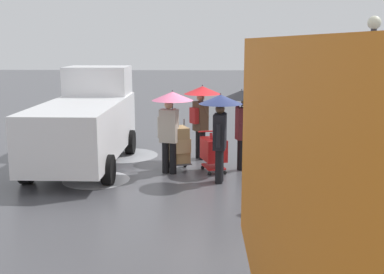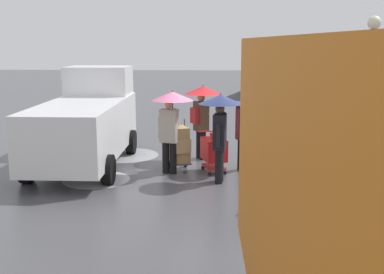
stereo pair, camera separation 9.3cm
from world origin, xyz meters
The scene contains 11 objects.
ground_plane centered at (0.00, 0.00, 0.00)m, with size 90.00×90.00×0.00m, color #4C4C51.
slush_patch_near_cluster centered at (2.88, 0.73, 0.00)m, with size 1.64×1.64×0.01m, color silver.
slush_patch_mid_street centered at (2.63, -1.89, 0.00)m, with size 1.96×1.96×0.01m, color #999BA0.
cargo_van_parked_right centered at (3.48, -0.78, 1.18)m, with size 2.21×5.34×2.60m.
shopping_cart_vendor centered at (0.00, -0.12, 0.57)m, with size 0.77×0.94×1.04m.
hand_dolly_boxes centered at (0.89, -0.24, 0.67)m, with size 0.72×0.83×1.32m.
pedestrian_pink_side centered at (1.08, 0.08, 1.58)m, with size 1.04×1.04×2.15m.
pedestrian_black_side centered at (-0.75, -0.37, 1.57)m, with size 1.04×1.04×2.15m.
pedestrian_white_side centered at (0.35, -1.49, 1.57)m, with size 1.04×1.04×2.15m.
pedestrian_far_side centered at (-0.14, 0.77, 1.58)m, with size 1.04×1.04×2.15m.
street_lamp centered at (-3.27, 1.76, 2.37)m, with size 0.28×0.28×3.86m.
Camera 2 is at (0.04, 12.18, 3.35)m, focal length 45.65 mm.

